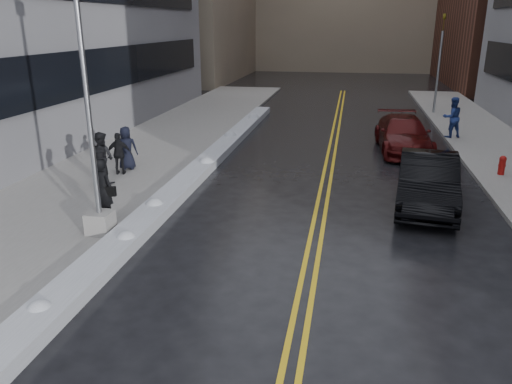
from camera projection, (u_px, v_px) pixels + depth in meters
The scene contains 15 objects.
ground at pixel (195, 284), 11.31m from camera, with size 160.00×160.00×0.00m, color black.
sidewalk_west at pixel (137, 158), 21.60m from camera, with size 5.50×50.00×0.15m, color gray.
lane_line_left at pixel (325, 169), 20.19m from camera, with size 0.12×50.00×0.01m, color gold.
lane_line_right at pixel (332, 169), 20.14m from camera, with size 0.12×50.00×0.01m, color gold.
snow_ridge at pixel (196, 173), 19.12m from camera, with size 0.90×30.00×0.34m, color silver.
lamppost at pixel (92, 148), 12.93m from camera, with size 0.65×0.65×7.62m.
fire_hydrant at pixel (502, 164), 18.85m from camera, with size 0.26×0.26×0.73m.
traffic_signal at pixel (439, 60), 31.04m from camera, with size 0.16×0.20×6.00m.
pedestrian_fedora at pixel (104, 190), 14.19m from camera, with size 0.69×0.46×1.90m, color black.
pedestrian_b at pixel (102, 158), 17.65m from camera, with size 0.91×0.71×1.87m, color black.
pedestrian_c at pixel (126, 148), 19.40m from camera, with size 0.83×0.54×1.69m, color black.
pedestrian_d at pixel (119, 154), 18.77m from camera, with size 0.93×0.39×1.59m, color black.
pedestrian_east at pixel (452, 117), 24.84m from camera, with size 0.98×0.76×2.01m, color navy.
car_black at pixel (428, 181), 15.88m from camera, with size 1.77×5.07×1.67m, color black.
car_maroon at pixel (403, 134), 22.78m from camera, with size 2.19×5.38×1.56m, color #3F0A0A.
Camera 1 is at (3.23, -9.60, 5.62)m, focal length 35.00 mm.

